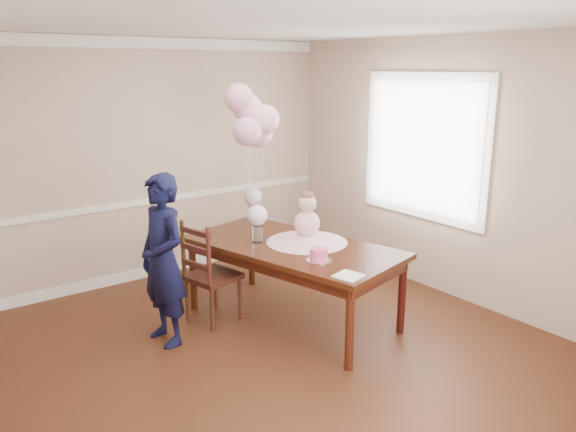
{
  "coord_description": "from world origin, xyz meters",
  "views": [
    {
      "loc": [
        -2.54,
        -3.43,
        2.38
      ],
      "look_at": [
        0.46,
        0.57,
        1.05
      ],
      "focal_mm": 35.0,
      "sensor_mm": 36.0,
      "label": 1
    }
  ],
  "objects": [
    {
      "name": "table_leg_fl",
      "position": [
        0.31,
        -0.45,
        0.36
      ],
      "size": [
        0.09,
        0.09,
        0.71
      ],
      "primitive_type": "cylinder",
      "rotation": [
        0.0,
        0.0,
        0.24
      ],
      "color": "black",
      "rests_on": "floor"
    },
    {
      "name": "baseboard_trim",
      "position": [
        0.0,
        2.49,
        0.06
      ],
      "size": [
        4.5,
        0.02,
        0.12
      ],
      "primitive_type": "cube",
      "color": "white",
      "rests_on": "floor"
    },
    {
      "name": "ceiling",
      "position": [
        0.0,
        0.0,
        2.7
      ],
      "size": [
        4.5,
        5.0,
        0.02
      ],
      "primitive_type": "cube",
      "color": "white",
      "rests_on": "wall_back"
    },
    {
      "name": "roses_far",
      "position": [
        0.68,
        1.5,
        1.03
      ],
      "size": [
        0.19,
        0.19,
        0.19
      ],
      "primitive_type": "sphere",
      "color": "silver",
      "rests_on": "rose_vase_far"
    },
    {
      "name": "birthday_cake",
      "position": [
        0.42,
        0.07,
        0.83
      ],
      "size": [
        0.18,
        0.18,
        0.1
      ],
      "primitive_type": "cylinder",
      "rotation": [
        0.0,
        0.0,
        0.24
      ],
      "color": "#EF4B75",
      "rests_on": "cake_platter"
    },
    {
      "name": "chair_slat_top",
      "position": [
        -0.29,
        0.98,
        0.93
      ],
      "size": [
        0.12,
        0.39,
        0.05
      ],
      "primitive_type": "cube",
      "rotation": [
        0.0,
        0.0,
        0.22
      ],
      "color": "#34140E",
      "rests_on": "dining_chair_seat"
    },
    {
      "name": "baby_skirt",
      "position": [
        0.67,
        0.55,
        0.82
      ],
      "size": [
        0.94,
        0.94,
        0.1
      ],
      "primitive_type": "cone",
      "rotation": [
        0.0,
        0.0,
        0.24
      ],
      "color": "#E1A6C2",
      "rests_on": "dining_table_top"
    },
    {
      "name": "wall_back",
      "position": [
        0.0,
        2.5,
        1.35
      ],
      "size": [
        4.5,
        0.02,
        2.7
      ],
      "primitive_type": "cube",
      "color": "tan",
      "rests_on": "floor"
    },
    {
      "name": "chair_leg_fl",
      "position": [
        -0.24,
        0.81,
        0.21
      ],
      "size": [
        0.05,
        0.05,
        0.43
      ],
      "primitive_type": "cylinder",
      "rotation": [
        0.0,
        0.0,
        0.22
      ],
      "color": "#34180E",
      "rests_on": "floor"
    },
    {
      "name": "balloon_ribbon_b",
      "position": [
        0.53,
        1.12,
        1.26
      ],
      "size": [
        0.11,
        0.03,
        0.95
      ],
      "primitive_type": "cylinder",
      "rotation": [
        0.05,
        0.1,
        0.24
      ],
      "color": "white",
      "rests_on": "balloon_weight"
    },
    {
      "name": "chair_leg_br",
      "position": [
        0.03,
        1.23,
        0.21
      ],
      "size": [
        0.05,
        0.05,
        0.43
      ],
      "primitive_type": "cylinder",
      "rotation": [
        0.0,
        0.0,
        0.22
      ],
      "color": "#36180E",
      "rests_on": "floor"
    },
    {
      "name": "balloon_ribbon_d",
      "position": [
        0.42,
        1.18,
        1.36
      ],
      "size": [
        0.11,
        0.08,
        1.16
      ],
      "primitive_type": "cylinder",
      "rotation": [
        -0.09,
        -0.07,
        0.24
      ],
      "color": "white",
      "rests_on": "balloon_weight"
    },
    {
      "name": "baby_head",
      "position": [
        0.67,
        0.55,
        1.14
      ],
      "size": [
        0.17,
        0.17,
        0.17
      ],
      "primitive_type": "sphere",
      "color": "beige",
      "rests_on": "baby_torso"
    },
    {
      "name": "baby_torso",
      "position": [
        0.67,
        0.55,
        0.95
      ],
      "size": [
        0.25,
        0.25,
        0.25
      ],
      "primitive_type": "sphere",
      "color": "#FFA1C8",
      "rests_on": "baby_skirt"
    },
    {
      "name": "chair_rail_trim",
      "position": [
        0.0,
        2.49,
        0.9
      ],
      "size": [
        4.5,
        0.02,
        0.07
      ],
      "primitive_type": "cube",
      "color": "white",
      "rests_on": "wall_back"
    },
    {
      "name": "chair_back_post_l",
      "position": [
        -0.26,
        0.8,
        0.73
      ],
      "size": [
        0.05,
        0.05,
        0.56
      ],
      "primitive_type": "cylinder",
      "rotation": [
        0.0,
        0.0,
        0.22
      ],
      "color": "#3C1310",
      "rests_on": "dining_chair_seat"
    },
    {
      "name": "window_blinds",
      "position": [
        2.21,
        0.5,
        1.55
      ],
      "size": [
        0.01,
        1.5,
        1.4
      ],
      "primitive_type": "cube",
      "color": "silver",
      "rests_on": "wall_right"
    },
    {
      "name": "table_leg_br",
      "position": [
        0.7,
        1.58,
        0.36
      ],
      "size": [
        0.09,
        0.09,
        0.71
      ],
      "primitive_type": "cylinder",
      "rotation": [
        0.0,
        0.0,
        0.24
      ],
      "color": "black",
      "rests_on": "floor"
    },
    {
      "name": "roses_near",
      "position": [
        0.29,
        0.82,
        1.03
      ],
      "size": [
        0.19,
        0.19,
        0.19
      ],
      "primitive_type": "sphere",
      "color": "silver",
      "rests_on": "rose_vase_near"
    },
    {
      "name": "chair_leg_bl",
      "position": [
        -0.31,
        1.15,
        0.21
      ],
      "size": [
        0.05,
        0.05,
        0.43
      ],
      "primitive_type": "cylinder",
      "rotation": [
        0.0,
        0.0,
        0.22
      ],
      "color": "#391D0F",
      "rests_on": "floor"
    },
    {
      "name": "rose_vase_near",
      "position": [
        0.29,
        0.82,
        0.85
      ],
      "size": [
        0.12,
        0.12,
        0.16
      ],
      "primitive_type": "cylinder",
      "rotation": [
        0.0,
        0.0,
        0.24
      ],
      "color": "silver",
      "rests_on": "dining_table_top"
    },
    {
      "name": "woman",
      "position": [
        -0.65,
        0.89,
        0.76
      ],
      "size": [
        0.42,
        0.59,
        1.53
      ],
      "primitive_type": "imported",
      "rotation": [
        0.0,
        0.0,
        -1.48
      ],
      "color": "black",
      "rests_on": "floor"
    },
    {
      "name": "balloon_ribbon_e",
      "position": [
        0.54,
        1.19,
        1.18
      ],
      "size": [
        0.12,
        0.11,
        0.79
      ],
      "primitive_type": "cylinder",
      "rotation": [
        -0.09,
        0.17,
        0.24
      ],
      "color": "white",
      "rests_on": "balloon_weight"
    },
    {
      "name": "balloon_c",
      "position": [
        0.47,
        1.24,
        1.99
      ],
      "size": [
        0.29,
        0.29,
        0.29
      ],
      "primitive_type": "sphere",
      "color": "#FBB1D6",
      "rests_on": "balloon_ribbon_c"
    },
    {
      "name": "cake_platter",
      "position": [
        0.42,
        0.07,
        0.77
      ],
      "size": [
        0.27,
        0.27,
        0.01
      ],
      "primitive_type": "cylinder",
      "rotation": [
        0.0,
        0.0,
        0.24
      ],
      "color": "silver",
      "rests_on": "dining_table_top"
    },
    {
      "name": "dining_chair_seat",
      "position": [
        -0.1,
        1.02,
        0.45
      ],
      "size": [
        0.52,
        0.52,
        0.05
      ],
      "primitive_type": "cube",
      "rotation": [
        0.0,
        0.0,
        0.22
      ],
      "color": "#34150E",
      "rests_on": "chair_leg_fl"
    },
    {
      "name": "cake_flower_b",
      "position": [
        0.44,
        0.1,
        0.89
      ],
      "size": [
        0.03,
        0.03,
        0.03
      ],
      "primitive_type": "sphere",
      "color": "silver",
      "rests_on": "birthday_cake"
    },
    {
      "name": "table_leg_bl",
      "position": [
        -0.13,
        1.38,
        0.36
      ],
      "size": [
        0.09,
        0.09,
        0.71
      ],
      "primitive_type": "cylinder",
      "rotation": [
        0.0,
        0.0,
        0.24
      ],
      "color": "black",
      "rests_on": "floor"
    },
    {
      "name": "window_frame",
      "position": [
        2.23,
        0.5,
        1.55
      ],
      "size": [
        0.02,
        1.66,
        1.56
      ],
      "primitive_type": "cube",
      "color": "white",
      "rests_on": "wall_right"
    },
    {
      "name": "cake_flower_a",
      "position": [
        0.42,
        0.07,
        0.89
      ],
      "size": [
        0.03,
        0.03,
        0.03
      ],
      "primitive_type": "sphere",
      "color": "silver",
      "rests_on": "birthday_cake"
    },
    {
      "name": "floor",
      "position": [
        0.0,
        0.0,
        0.0
      ],
      "size": [
        4.5,
        5.0,
        0.0
      ],
      "primitive_type": "cube",
      "color": "#34190D",
      "rests_on": "ground"
    },
    {
      "name": "balloon_a",
      "position": [
        0.38,
        1.11,
        1.79
      ],
      "size": [
        0.29,
        0.29,
        0.29
      ],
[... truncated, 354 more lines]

